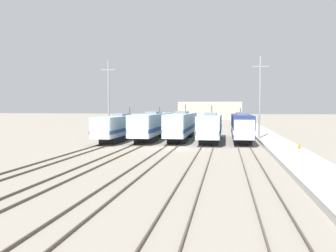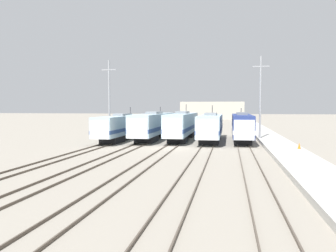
{
  "view_description": "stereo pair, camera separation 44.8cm",
  "coord_description": "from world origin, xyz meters",
  "px_view_note": "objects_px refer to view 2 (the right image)",
  "views": [
    {
      "loc": [
        6.69,
        -39.37,
        5.01
      ],
      "look_at": [
        -1.0,
        3.95,
        2.45
      ],
      "focal_mm": 35.0,
      "sensor_mm": 36.0,
      "label": 1
    },
    {
      "loc": [
        7.13,
        -39.29,
        5.01
      ],
      "look_at": [
        -1.0,
        3.95,
        2.45
      ],
      "focal_mm": 35.0,
      "sensor_mm": 36.0,
      "label": 2
    }
  ],
  "objects_px": {
    "locomotive_center_left": "(154,125)",
    "locomotive_far_right": "(242,127)",
    "locomotive_far_left": "(122,126)",
    "locomotive_center": "(182,125)",
    "catenary_tower_left": "(109,98)",
    "catenary_tower_right": "(260,97)",
    "locomotive_center_right": "(211,127)",
    "traffic_cone": "(299,146)"
  },
  "relations": [
    {
      "from": "locomotive_far_right",
      "to": "catenary_tower_right",
      "type": "distance_m",
      "value": 5.23
    },
    {
      "from": "locomotive_far_left",
      "to": "locomotive_far_right",
      "type": "bearing_deg",
      "value": 3.19
    },
    {
      "from": "locomotive_center",
      "to": "traffic_cone",
      "type": "xyz_separation_m",
      "value": [
        14.66,
        -12.19,
        -1.45
      ]
    },
    {
      "from": "locomotive_far_left",
      "to": "catenary_tower_right",
      "type": "xyz_separation_m",
      "value": [
        20.47,
        2.41,
        4.39
      ]
    },
    {
      "from": "locomotive_center",
      "to": "locomotive_far_left",
      "type": "bearing_deg",
      "value": -164.88
    },
    {
      "from": "locomotive_far_right",
      "to": "catenary_tower_left",
      "type": "bearing_deg",
      "value": 176.08
    },
    {
      "from": "locomotive_far_left",
      "to": "traffic_cone",
      "type": "relative_size",
      "value": 26.45
    },
    {
      "from": "locomotive_center",
      "to": "locomotive_center_right",
      "type": "xyz_separation_m",
      "value": [
        4.46,
        -1.83,
        -0.09
      ]
    },
    {
      "from": "locomotive_center_left",
      "to": "locomotive_far_right",
      "type": "relative_size",
      "value": 1.23
    },
    {
      "from": "locomotive_far_left",
      "to": "traffic_cone",
      "type": "xyz_separation_m",
      "value": [
        23.58,
        -9.78,
        -1.29
      ]
    },
    {
      "from": "locomotive_far_right",
      "to": "traffic_cone",
      "type": "distance_m",
      "value": 12.29
    },
    {
      "from": "catenary_tower_left",
      "to": "catenary_tower_right",
      "type": "distance_m",
      "value": 23.33
    },
    {
      "from": "locomotive_center",
      "to": "catenary_tower_right",
      "type": "bearing_deg",
      "value": 0.01
    },
    {
      "from": "locomotive_center_right",
      "to": "catenary_tower_left",
      "type": "height_order",
      "value": "catenary_tower_left"
    },
    {
      "from": "locomotive_center_left",
      "to": "catenary_tower_left",
      "type": "relative_size",
      "value": 1.61
    },
    {
      "from": "locomotive_center",
      "to": "traffic_cone",
      "type": "height_order",
      "value": "locomotive_center"
    },
    {
      "from": "locomotive_far_left",
      "to": "catenary_tower_right",
      "type": "height_order",
      "value": "catenary_tower_right"
    },
    {
      "from": "catenary_tower_left",
      "to": "catenary_tower_right",
      "type": "bearing_deg",
      "value": 0.0
    },
    {
      "from": "locomotive_far_left",
      "to": "catenary_tower_left",
      "type": "distance_m",
      "value": 5.76
    },
    {
      "from": "locomotive_center_left",
      "to": "locomotive_center_right",
      "type": "relative_size",
      "value": 1.19
    },
    {
      "from": "locomotive_far_right",
      "to": "locomotive_center_right",
      "type": "bearing_deg",
      "value": -174.62
    },
    {
      "from": "catenary_tower_left",
      "to": "locomotive_center_left",
      "type": "bearing_deg",
      "value": -0.16
    },
    {
      "from": "catenary_tower_left",
      "to": "catenary_tower_right",
      "type": "relative_size",
      "value": 1.0
    },
    {
      "from": "locomotive_center",
      "to": "locomotive_center_left",
      "type": "bearing_deg",
      "value": -179.75
    },
    {
      "from": "locomotive_center",
      "to": "catenary_tower_left",
      "type": "distance_m",
      "value": 12.51
    },
    {
      "from": "locomotive_far_left",
      "to": "locomotive_far_right",
      "type": "relative_size",
      "value": 1.13
    },
    {
      "from": "locomotive_far_left",
      "to": "locomotive_far_right",
      "type": "height_order",
      "value": "locomotive_far_left"
    },
    {
      "from": "locomotive_far_right",
      "to": "traffic_cone",
      "type": "relative_size",
      "value": 23.37
    },
    {
      "from": "locomotive_center",
      "to": "locomotive_far_right",
      "type": "relative_size",
      "value": 1.17
    },
    {
      "from": "locomotive_center_left",
      "to": "catenary_tower_right",
      "type": "xyz_separation_m",
      "value": [
        16.01,
        0.02,
        4.25
      ]
    },
    {
      "from": "locomotive_center_right",
      "to": "locomotive_far_right",
      "type": "xyz_separation_m",
      "value": [
        4.46,
        0.42,
        0.04
      ]
    },
    {
      "from": "locomotive_center_left",
      "to": "traffic_cone",
      "type": "xyz_separation_m",
      "value": [
        19.12,
        -12.17,
        -1.43
      ]
    },
    {
      "from": "locomotive_center_left",
      "to": "locomotive_far_right",
      "type": "distance_m",
      "value": 13.45
    },
    {
      "from": "traffic_cone",
      "to": "locomotive_center_right",
      "type": "bearing_deg",
      "value": 134.58
    },
    {
      "from": "locomotive_center_left",
      "to": "locomotive_center",
      "type": "height_order",
      "value": "locomotive_center"
    },
    {
      "from": "locomotive_far_left",
      "to": "locomotive_center_left",
      "type": "distance_m",
      "value": 5.06
    },
    {
      "from": "locomotive_far_left",
      "to": "locomotive_center",
      "type": "distance_m",
      "value": 9.24
    },
    {
      "from": "locomotive_center_right",
      "to": "traffic_cone",
      "type": "bearing_deg",
      "value": -45.42
    },
    {
      "from": "catenary_tower_right",
      "to": "locomotive_center_right",
      "type": "bearing_deg",
      "value": -165.5
    },
    {
      "from": "locomotive_center_left",
      "to": "catenary_tower_right",
      "type": "bearing_deg",
      "value": 0.08
    },
    {
      "from": "locomotive_center_right",
      "to": "catenary_tower_right",
      "type": "bearing_deg",
      "value": 14.5
    },
    {
      "from": "locomotive_center_right",
      "to": "catenary_tower_left",
      "type": "relative_size",
      "value": 1.35
    }
  ]
}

